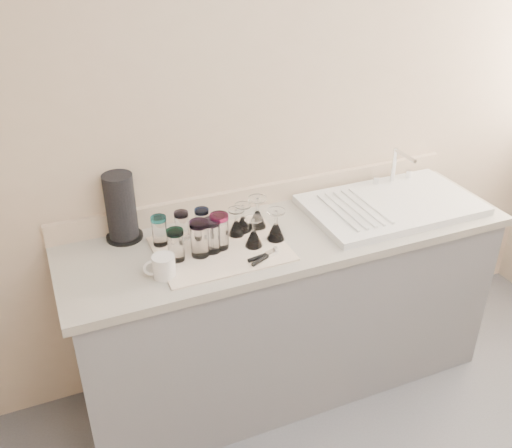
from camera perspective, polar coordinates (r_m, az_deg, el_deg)
name	(u,v)px	position (r m, az deg, el deg)	size (l,w,h in m)	color
counter_unit	(286,309)	(2.84, 3.02, -8.46)	(2.06, 0.62, 0.90)	slate
sink_unit	(391,204)	(2.84, 13.36, 1.94)	(0.82, 0.50, 0.22)	white
dish_towel	(221,249)	(2.45, -3.54, -2.47)	(0.55, 0.42, 0.01)	white
tumbler_teal	(159,230)	(2.47, -9.63, -0.64)	(0.07, 0.07, 0.13)	white
tumbler_cyan	(182,225)	(2.50, -7.43, -0.10)	(0.06, 0.06, 0.13)	white
tumbler_purple	(202,222)	(2.51, -5.41, 0.20)	(0.06, 0.06, 0.13)	white
tumbler_magenta	(176,245)	(2.35, -8.01, -2.07)	(0.07, 0.07, 0.14)	white
tumbler_blue	(200,238)	(2.36, -5.66, -1.43)	(0.08, 0.08, 0.16)	white
tumbler_lavender	(219,231)	(2.41, -3.67, -0.71)	(0.08, 0.08, 0.16)	white
tumbler_extra	(212,236)	(2.39, -4.45, -1.15)	(0.08, 0.08, 0.15)	white
goblet_back_left	(243,222)	(2.55, -1.31, 0.22)	(0.07, 0.07, 0.13)	white
goblet_back_right	(257,217)	(2.58, 0.14, 0.72)	(0.08, 0.08, 0.15)	white
goblet_front_left	(254,236)	(2.43, -0.24, -1.25)	(0.08, 0.08, 0.14)	white
goblet_front_right	(276,229)	(2.48, 1.99, -0.54)	(0.08, 0.08, 0.14)	white
goblet_extra	(236,226)	(2.52, -1.99, -0.21)	(0.07, 0.07, 0.13)	white
can_opener	(264,257)	(2.37, 0.78, -3.28)	(0.14, 0.08, 0.02)	silver
white_mug	(163,266)	(2.28, -9.28, -4.22)	(0.13, 0.11, 0.09)	silver
paper_towel_roll	(121,208)	(2.52, -13.36, 1.56)	(0.16, 0.16, 0.31)	black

